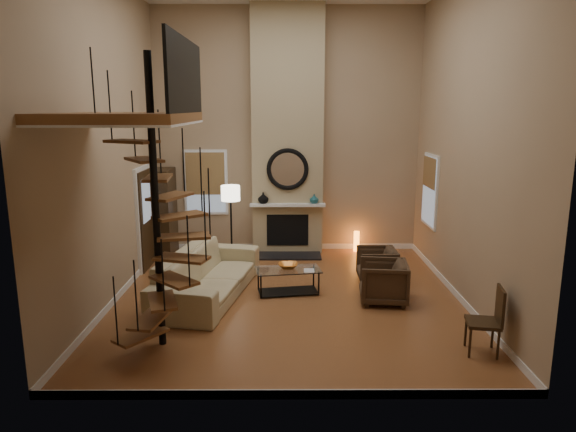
{
  "coord_description": "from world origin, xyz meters",
  "views": [
    {
      "loc": [
        -0.04,
        -8.65,
        3.32
      ],
      "look_at": [
        0.0,
        0.4,
        1.4
      ],
      "focal_mm": 32.23,
      "sensor_mm": 36.0,
      "label": 1
    }
  ],
  "objects_px": {
    "side_chair": "(490,317)",
    "armchair_far": "(388,282)",
    "coffee_table": "(288,278)",
    "sofa": "(208,274)",
    "armchair_near": "(380,265)",
    "accent_lamp": "(356,241)",
    "floor_lamp": "(231,200)",
    "hutch": "(164,214)"
  },
  "relations": [
    {
      "from": "hutch",
      "to": "sofa",
      "type": "distance_m",
      "value": 2.99
    },
    {
      "from": "accent_lamp",
      "to": "side_chair",
      "type": "height_order",
      "value": "side_chair"
    },
    {
      "from": "sofa",
      "to": "coffee_table",
      "type": "relative_size",
      "value": 2.39
    },
    {
      "from": "coffee_table",
      "to": "armchair_far",
      "type": "bearing_deg",
      "value": -14.32
    },
    {
      "from": "floor_lamp",
      "to": "side_chair",
      "type": "bearing_deg",
      "value": -46.41
    },
    {
      "from": "hutch",
      "to": "floor_lamp",
      "type": "distance_m",
      "value": 1.83
    },
    {
      "from": "side_chair",
      "to": "coffee_table",
      "type": "bearing_deg",
      "value": 138.98
    },
    {
      "from": "hutch",
      "to": "side_chair",
      "type": "bearing_deg",
      "value": -41.46
    },
    {
      "from": "sofa",
      "to": "coffee_table",
      "type": "bearing_deg",
      "value": -75.12
    },
    {
      "from": "side_chair",
      "to": "armchair_far",
      "type": "bearing_deg",
      "value": 117.52
    },
    {
      "from": "armchair_near",
      "to": "accent_lamp",
      "type": "bearing_deg",
      "value": -175.91
    },
    {
      "from": "side_chair",
      "to": "hutch",
      "type": "bearing_deg",
      "value": 138.54
    },
    {
      "from": "accent_lamp",
      "to": "side_chair",
      "type": "bearing_deg",
      "value": -77.63
    },
    {
      "from": "sofa",
      "to": "floor_lamp",
      "type": "relative_size",
      "value": 1.72
    },
    {
      "from": "armchair_far",
      "to": "side_chair",
      "type": "xyz_separation_m",
      "value": [
        1.01,
        -1.93,
        0.17
      ]
    },
    {
      "from": "sofa",
      "to": "side_chair",
      "type": "relative_size",
      "value": 3.12
    },
    {
      "from": "sofa",
      "to": "armchair_far",
      "type": "xyz_separation_m",
      "value": [
        3.16,
        -0.34,
        -0.04
      ]
    },
    {
      "from": "armchair_near",
      "to": "accent_lamp",
      "type": "relative_size",
      "value": 1.55
    },
    {
      "from": "hutch",
      "to": "armchair_far",
      "type": "xyz_separation_m",
      "value": [
        4.52,
        -2.95,
        -0.6
      ]
    },
    {
      "from": "hutch",
      "to": "accent_lamp",
      "type": "distance_m",
      "value": 4.47
    },
    {
      "from": "armchair_near",
      "to": "armchair_far",
      "type": "bearing_deg",
      "value": -3.0
    },
    {
      "from": "hutch",
      "to": "sofa",
      "type": "relative_size",
      "value": 0.69
    },
    {
      "from": "coffee_table",
      "to": "accent_lamp",
      "type": "relative_size",
      "value": 2.64
    },
    {
      "from": "armchair_far",
      "to": "accent_lamp",
      "type": "height_order",
      "value": "armchair_far"
    },
    {
      "from": "sofa",
      "to": "armchair_far",
      "type": "distance_m",
      "value": 3.17
    },
    {
      "from": "accent_lamp",
      "to": "coffee_table",
      "type": "bearing_deg",
      "value": -120.44
    },
    {
      "from": "floor_lamp",
      "to": "accent_lamp",
      "type": "xyz_separation_m",
      "value": [
        2.8,
        0.98,
        -1.16
      ]
    },
    {
      "from": "accent_lamp",
      "to": "hutch",
      "type": "bearing_deg",
      "value": -177.09
    },
    {
      "from": "hutch",
      "to": "coffee_table",
      "type": "relative_size",
      "value": 1.64
    },
    {
      "from": "armchair_far",
      "to": "accent_lamp",
      "type": "bearing_deg",
      "value": -171.69
    },
    {
      "from": "armchair_near",
      "to": "floor_lamp",
      "type": "xyz_separation_m",
      "value": [
        -2.97,
        1.19,
        1.06
      ]
    },
    {
      "from": "armchair_near",
      "to": "coffee_table",
      "type": "height_order",
      "value": "armchair_near"
    },
    {
      "from": "hutch",
      "to": "side_chair",
      "type": "distance_m",
      "value": 7.38
    },
    {
      "from": "sofa",
      "to": "coffee_table",
      "type": "distance_m",
      "value": 1.45
    },
    {
      "from": "armchair_far",
      "to": "coffee_table",
      "type": "relative_size",
      "value": 0.66
    },
    {
      "from": "hutch",
      "to": "armchair_near",
      "type": "bearing_deg",
      "value": -23.14
    },
    {
      "from": "armchair_near",
      "to": "side_chair",
      "type": "bearing_deg",
      "value": 17.95
    },
    {
      "from": "side_chair",
      "to": "floor_lamp",
      "type": "bearing_deg",
      "value": 133.59
    },
    {
      "from": "sofa",
      "to": "floor_lamp",
      "type": "xyz_separation_m",
      "value": [
        0.24,
        1.85,
        1.02
      ]
    },
    {
      "from": "accent_lamp",
      "to": "side_chair",
      "type": "xyz_separation_m",
      "value": [
        1.12,
        -5.11,
        0.28
      ]
    },
    {
      "from": "hutch",
      "to": "armchair_far",
      "type": "distance_m",
      "value": 5.43
    },
    {
      "from": "floor_lamp",
      "to": "accent_lamp",
      "type": "relative_size",
      "value": 3.66
    }
  ]
}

